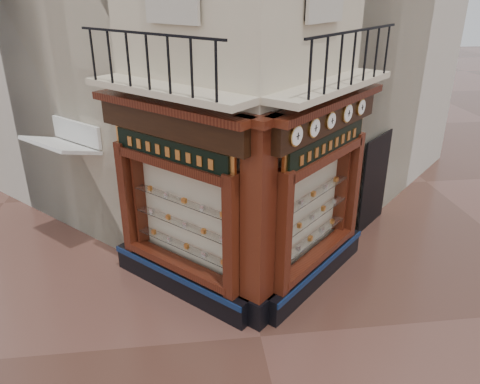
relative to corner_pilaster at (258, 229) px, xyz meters
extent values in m
plane|color=#4A2B22|center=(0.00, -0.50, -1.95)|extent=(80.00, 80.00, 0.00)
cube|color=black|center=(-1.44, 1.04, -1.67)|extent=(2.72, 2.72, 0.55)
cube|color=#0D1E43|center=(-1.57, 0.91, -1.46)|extent=(2.50, 2.50, 0.12)
cube|color=#39120A|center=(-0.45, 0.05, -0.17)|extent=(0.37, 0.37, 2.45)
cube|color=#39120A|center=(-2.43, 2.03, -0.17)|extent=(0.37, 0.37, 2.45)
cube|color=#FFE7C1|center=(-1.20, 1.27, -0.20)|extent=(1.80, 1.80, 2.10)
cube|color=black|center=(-1.42, 1.05, 1.65)|extent=(2.69, 2.69, 0.50)
cube|color=#39120A|center=(-1.47, 1.00, 1.96)|extent=(2.86, 2.86, 0.14)
cube|color=black|center=(1.44, 1.04, -1.67)|extent=(2.72, 2.72, 0.55)
cube|color=#0D1E43|center=(1.57, 0.91, -1.46)|extent=(2.50, 2.50, 0.12)
cube|color=#39120A|center=(0.45, 0.05, -0.17)|extent=(0.37, 0.37, 2.45)
cube|color=#39120A|center=(2.43, 2.03, -0.17)|extent=(0.37, 0.37, 2.45)
cube|color=#FFE7C1|center=(1.20, 1.27, -0.20)|extent=(1.80, 1.80, 2.10)
cube|color=black|center=(1.42, 1.05, 1.65)|extent=(2.69, 2.69, 0.50)
cube|color=#39120A|center=(1.47, 1.00, 1.96)|extent=(2.86, 2.86, 0.14)
cube|color=black|center=(0.00, 0.00, -1.67)|extent=(0.78, 0.78, 0.55)
cube|color=#39120A|center=(0.00, 0.00, 0.25)|extent=(0.64, 0.64, 3.50)
cube|color=#39120A|center=(0.00, 0.00, 1.96)|extent=(0.85, 0.85, 0.14)
cube|color=#C4B899|center=(-1.48, 0.99, 2.25)|extent=(2.97, 2.97, 0.12)
cube|color=black|center=(-1.72, 0.76, 3.20)|extent=(2.36, 2.36, 0.04)
cube|color=#C4B899|center=(1.48, 0.99, 2.25)|extent=(2.97, 2.97, 0.12)
cube|color=black|center=(1.72, 0.76, 3.20)|extent=(2.36, 2.36, 0.04)
cylinder|color=#BE933F|center=(0.59, 0.00, 1.67)|extent=(0.29, 0.29, 0.36)
cylinder|color=white|center=(0.61, -0.02, 1.67)|extent=(0.23, 0.23, 0.31)
cube|color=black|center=(0.63, -0.03, 1.67)|extent=(0.02, 0.02, 0.12)
cube|color=black|center=(0.63, -0.03, 1.67)|extent=(0.07, 0.07, 0.01)
cylinder|color=#BE933F|center=(1.00, 0.41, 1.67)|extent=(0.28, 0.28, 0.35)
cylinder|color=white|center=(1.02, 0.39, 1.67)|extent=(0.23, 0.23, 0.30)
cube|color=black|center=(1.03, 0.38, 1.67)|extent=(0.02, 0.02, 0.12)
cube|color=black|center=(1.03, 0.38, 1.67)|extent=(0.07, 0.07, 0.01)
cylinder|color=#BE933F|center=(1.42, 0.83, 1.67)|extent=(0.26, 0.26, 0.32)
cylinder|color=white|center=(1.44, 0.81, 1.67)|extent=(0.21, 0.21, 0.28)
cube|color=black|center=(1.45, 0.80, 1.67)|extent=(0.02, 0.02, 0.11)
cube|color=black|center=(1.45, 0.80, 1.67)|extent=(0.07, 0.07, 0.01)
cylinder|color=#BE933F|center=(1.90, 1.30, 1.67)|extent=(0.30, 0.30, 0.37)
cylinder|color=white|center=(1.92, 1.28, 1.67)|extent=(0.24, 0.24, 0.32)
cube|color=black|center=(1.93, 1.27, 1.67)|extent=(0.02, 0.02, 0.12)
cube|color=black|center=(1.93, 1.27, 1.67)|extent=(0.07, 0.07, 0.01)
cylinder|color=#BE933F|center=(2.32, 1.72, 1.67)|extent=(0.28, 0.28, 0.34)
cylinder|color=white|center=(2.34, 1.70, 1.67)|extent=(0.22, 0.22, 0.29)
cube|color=black|center=(2.35, 1.69, 1.67)|extent=(0.02, 0.02, 0.11)
cube|color=black|center=(2.35, 1.69, 1.67)|extent=(0.07, 0.07, 0.01)
cube|color=#E09042|center=(-1.45, 1.03, 1.15)|extent=(2.16, 2.16, 0.58)
cube|color=black|center=(-1.48, 1.00, 1.15)|extent=(2.01, 2.01, 0.43)
cube|color=#E09042|center=(1.45, 1.03, 1.15)|extent=(2.15, 2.15, 0.58)
cube|color=black|center=(1.48, 1.00, 1.15)|extent=(2.01, 2.01, 0.43)
camera|label=1|loc=(-1.20, -7.09, 3.91)|focal=35.00mm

